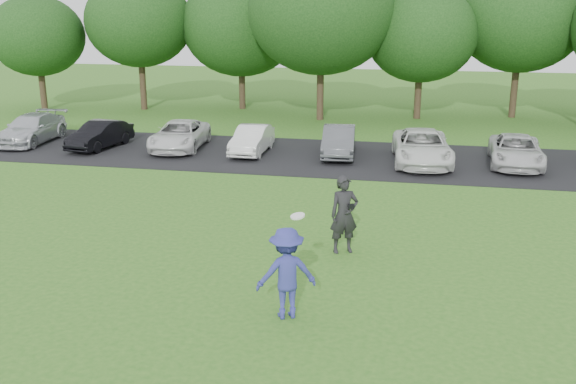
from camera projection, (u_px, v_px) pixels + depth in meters
name	position (u px, v px, depth m)	size (l,w,h in m)	color
ground	(254.00, 300.00, 13.08)	(100.00, 100.00, 0.00)	#2F681D
parking_lot	(336.00, 157.00, 25.30)	(32.00, 6.50, 0.03)	black
frisbee_player	(287.00, 273.00, 12.15)	(1.33, 1.08, 2.13)	#333690
camera_bystander	(344.00, 215.00, 15.38)	(0.82, 0.71, 1.91)	black
parked_cars	(330.00, 142.00, 25.20)	(28.54, 5.07, 1.25)	silver
tree_row	(392.00, 23.00, 32.82)	(42.39, 9.85, 8.64)	#38281C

